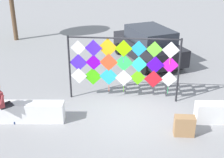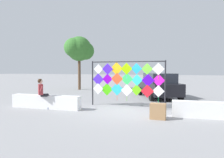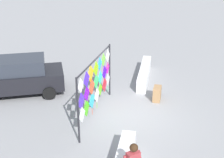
{
  "view_description": "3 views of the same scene",
  "coord_description": "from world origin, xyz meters",
  "px_view_note": "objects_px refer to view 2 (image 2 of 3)",
  "views": [
    {
      "loc": [
        -0.51,
        -8.81,
        5.33
      ],
      "look_at": [
        -0.58,
        0.2,
        1.31
      ],
      "focal_mm": 48.27,
      "sensor_mm": 36.0,
      "label": 1
    },
    {
      "loc": [
        2.27,
        -9.64,
        2.02
      ],
      "look_at": [
        -0.74,
        0.51,
        1.5
      ],
      "focal_mm": 34.29,
      "sensor_mm": 36.0,
      "label": 2
    },
    {
      "loc": [
        -10.46,
        -1.23,
        5.96
      ],
      "look_at": [
        0.25,
        0.74,
        1.45
      ],
      "focal_mm": 47.67,
      "sensor_mm": 36.0,
      "label": 3
    }
  ],
  "objects_px": {
    "tree_broadleaf": "(79,49)",
    "parked_car": "(159,85)",
    "kite_display_rack": "(126,78)",
    "seated_vendor": "(43,91)",
    "cardboard_box_large": "(158,111)"
  },
  "relations": [
    {
      "from": "seated_vendor",
      "to": "tree_broadleaf",
      "type": "height_order",
      "value": "tree_broadleaf"
    },
    {
      "from": "kite_display_rack",
      "to": "tree_broadleaf",
      "type": "bearing_deg",
      "value": 129.34
    },
    {
      "from": "cardboard_box_large",
      "to": "seated_vendor",
      "type": "bearing_deg",
      "value": 175.05
    },
    {
      "from": "seated_vendor",
      "to": "kite_display_rack",
      "type": "bearing_deg",
      "value": 25.77
    },
    {
      "from": "parked_car",
      "to": "tree_broadleaf",
      "type": "bearing_deg",
      "value": 154.82
    },
    {
      "from": "seated_vendor",
      "to": "parked_car",
      "type": "distance_m",
      "value": 7.9
    },
    {
      "from": "kite_display_rack",
      "to": "cardboard_box_large",
      "type": "height_order",
      "value": "kite_display_rack"
    },
    {
      "from": "parked_car",
      "to": "cardboard_box_large",
      "type": "distance_m",
      "value": 6.49
    },
    {
      "from": "seated_vendor",
      "to": "tree_broadleaf",
      "type": "xyz_separation_m",
      "value": [
        -2.55,
        9.6,
        3.0
      ]
    },
    {
      "from": "seated_vendor",
      "to": "cardboard_box_large",
      "type": "relative_size",
      "value": 2.4
    },
    {
      "from": "kite_display_rack",
      "to": "tree_broadleaf",
      "type": "height_order",
      "value": "tree_broadleaf"
    },
    {
      "from": "tree_broadleaf",
      "to": "parked_car",
      "type": "bearing_deg",
      "value": -25.18
    },
    {
      "from": "kite_display_rack",
      "to": "seated_vendor",
      "type": "distance_m",
      "value": 4.28
    },
    {
      "from": "kite_display_rack",
      "to": "tree_broadleaf",
      "type": "distance_m",
      "value": 10.31
    },
    {
      "from": "seated_vendor",
      "to": "tree_broadleaf",
      "type": "relative_size",
      "value": 0.3
    }
  ]
}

